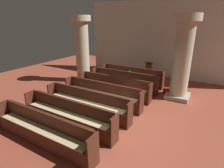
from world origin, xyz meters
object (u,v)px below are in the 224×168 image
pew_row_1 (123,80)px  pew_row_4 (86,102)px  pew_row_2 (113,86)px  pillar_aisle_side (183,57)px  pew_row_0 (131,75)px  hymn_book (129,72)px  pew_row_5 (67,113)px  pew_row_3 (101,93)px  pillar_far_side (82,48)px  pew_row_6 (42,129)px  kneeler_box_red (167,91)px  lectern (148,72)px

pew_row_1 → pew_row_4: same height
pew_row_2 → pillar_aisle_side: 3.25m
pew_row_0 → pew_row_1: (0.00, -1.00, 0.00)m
pew_row_2 → hymn_book: size_ratio=19.38×
pew_row_0 → pew_row_5: same height
pew_row_3 → pew_row_4: (0.00, -1.00, 0.00)m
pew_row_1 → pew_row_5: 4.01m
pew_row_1 → pew_row_4: bearing=-90.0°
pew_row_5 → pillar_far_side: 5.02m
pew_row_2 → pillar_aisle_side: size_ratio=0.99×
pew_row_2 → pillar_aisle_side: (2.65, 1.25, 1.39)m
pew_row_3 → pew_row_6: same height
pew_row_6 → hymn_book: size_ratio=19.38×
pew_row_1 → kneeler_box_red: bearing=12.5°
pew_row_0 → pew_row_5: (0.00, -5.02, 0.00)m
pew_row_1 → pew_row_5: same height
pew_row_2 → pillar_aisle_side: bearing=25.3°
pew_row_2 → hymn_book: bearing=78.8°
pew_row_5 → pillar_aisle_side: bearing=58.1°
pew_row_4 → pillar_aisle_side: 4.43m
pew_row_1 → lectern: 2.26m
pew_row_4 → hymn_book: (0.24, 3.20, 0.43)m
lectern → kneeler_box_red: size_ratio=3.10×
pew_row_5 → pew_row_0: bearing=90.0°
pew_row_0 → pillar_far_side: bearing=-159.9°
pew_row_5 → lectern: (0.57, 6.20, -0.03)m
pew_row_1 → hymn_book: (0.24, 0.19, 0.43)m
lectern → pillar_far_side: bearing=-146.0°
pew_row_5 → hymn_book: bearing=86.8°
lectern → kneeler_box_red: lectern is taller
pillar_far_side → hymn_book: (2.84, 0.14, -0.96)m
hymn_book → kneeler_box_red: size_ratio=0.53×
pew_row_4 → pillar_far_side: pillar_far_side is taller
pew_row_0 → pew_row_2: same height
pew_row_5 → hymn_book: 4.24m
pew_row_1 → pew_row_0: bearing=90.0°
pew_row_2 → pew_row_5: size_ratio=1.00×
pew_row_0 → hymn_book: bearing=-73.7°
pew_row_3 → kneeler_box_red: size_ratio=10.27×
pew_row_0 → pew_row_6: size_ratio=1.00×
pew_row_0 → kneeler_box_red: (2.13, -0.53, -0.35)m
pew_row_6 → kneeler_box_red: 5.90m
pew_row_3 → pew_row_4: bearing=-90.0°
pew_row_5 → pew_row_3: bearing=90.0°
pew_row_5 → pew_row_6: (0.00, -1.00, 0.00)m
pew_row_1 → pillar_aisle_side: bearing=5.4°
pew_row_5 → kneeler_box_red: pew_row_5 is taller
pew_row_0 → lectern: (0.57, 1.18, -0.03)m
pillar_far_side → pew_row_2: bearing=-22.0°
pew_row_1 → pillar_far_side: (-2.60, 0.05, 1.39)m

